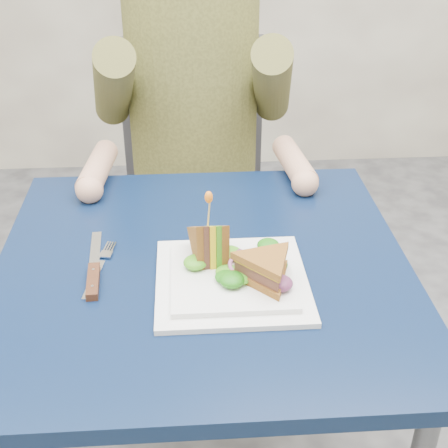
{
  "coord_description": "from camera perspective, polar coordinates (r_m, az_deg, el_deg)",
  "views": [
    {
      "loc": [
        -0.03,
        -0.94,
        1.36
      ],
      "look_at": [
        0.04,
        -0.02,
        0.82
      ],
      "focal_mm": 50.0,
      "sensor_mm": 36.0,
      "label": 1
    }
  ],
  "objects": [
    {
      "name": "plate",
      "position": [
        1.08,
        0.71,
        -5.05
      ],
      "size": [
        0.26,
        0.26,
        0.02
      ],
      "color": "white",
      "rests_on": "table"
    },
    {
      "name": "knife",
      "position": [
        1.12,
        -11.84,
        -4.6
      ],
      "size": [
        0.03,
        0.22,
        0.02
      ],
      "color": "silver",
      "rests_on": "table"
    },
    {
      "name": "toothpick_frill",
      "position": [
        1.04,
        -1.41,
        2.47
      ],
      "size": [
        0.01,
        0.01,
        0.02
      ],
      "primitive_type": "ellipsoid",
      "color": "orange",
      "rests_on": "sandwich_upright"
    },
    {
      "name": "toothpick",
      "position": [
        1.06,
        -1.39,
        1.12
      ],
      "size": [
        0.01,
        0.01,
        0.06
      ],
      "primitive_type": "cylinder",
      "rotation": [
        0.14,
        0.07,
        0.0
      ],
      "color": "tan",
      "rests_on": "sandwich_upright"
    },
    {
      "name": "chair",
      "position": [
        1.87,
        -2.7,
        4.33
      ],
      "size": [
        0.42,
        0.4,
        0.93
      ],
      "color": "#47474C",
      "rests_on": "ground"
    },
    {
      "name": "diner",
      "position": [
        1.63,
        -2.92,
        14.42
      ],
      "size": [
        0.54,
        0.59,
        0.74
      ],
      "color": "brown",
      "rests_on": "chair"
    },
    {
      "name": "sandwich_flat",
      "position": [
        1.04,
        3.86,
        -4.1
      ],
      "size": [
        0.17,
        0.17,
        0.05
      ],
      "color": "brown",
      "rests_on": "plate"
    },
    {
      "name": "table",
      "position": [
        1.18,
        -1.86,
        -6.76
      ],
      "size": [
        0.75,
        0.75,
        0.73
      ],
      "color": "black",
      "rests_on": "ground"
    },
    {
      "name": "sandwich_upright",
      "position": [
        1.09,
        -1.35,
        -1.81
      ],
      "size": [
        0.08,
        0.12,
        0.12
      ],
      "color": "brown",
      "rests_on": "plate"
    },
    {
      "name": "fork",
      "position": [
        1.13,
        -11.42,
        -4.17
      ],
      "size": [
        0.04,
        0.18,
        0.01
      ],
      "color": "silver",
      "rests_on": "table"
    },
    {
      "name": "onion_ring",
      "position": [
        1.07,
        1.5,
        -3.72
      ],
      "size": [
        0.04,
        0.04,
        0.02
      ],
      "primitive_type": "torus",
      "rotation": [
        0.44,
        0.0,
        0.0
      ],
      "color": "#9E4C7A",
      "rests_on": "plate"
    },
    {
      "name": "lettuce_spill",
      "position": [
        1.07,
        0.94,
        -3.81
      ],
      "size": [
        0.15,
        0.13,
        0.02
      ],
      "primitive_type": null,
      "color": "#337A14",
      "rests_on": "plate"
    }
  ]
}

